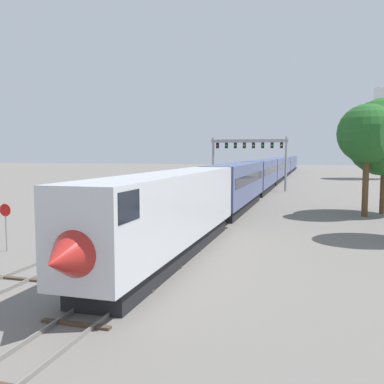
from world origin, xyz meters
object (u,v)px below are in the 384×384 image
(trackside_tree_left, at_px, (367,134))
(passenger_train, at_px, (274,169))
(signal_gantry, at_px, (249,151))
(stop_sign, at_px, (6,220))

(trackside_tree_left, bearing_deg, passenger_train, 105.35)
(signal_gantry, xyz_separation_m, trackside_tree_left, (14.57, -24.93, 1.41))
(signal_gantry, height_order, trackside_tree_left, trackside_tree_left)
(passenger_train, relative_size, signal_gantry, 12.40)
(passenger_train, xyz_separation_m, signal_gantry, (-2.25, -19.98, 3.60))
(stop_sign, bearing_deg, passenger_train, 81.39)
(passenger_train, distance_m, signal_gantry, 20.43)
(passenger_train, xyz_separation_m, stop_sign, (-10.00, -66.01, -0.74))
(signal_gantry, bearing_deg, passenger_train, 83.58)
(signal_gantry, relative_size, stop_sign, 4.20)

